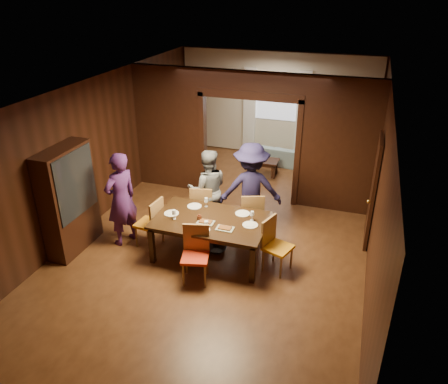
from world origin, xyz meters
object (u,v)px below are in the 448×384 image
(sofa, at_px, (277,154))
(chair_right, at_px, (278,246))
(dining_table, at_px, (211,237))
(chair_far_l, at_px, (203,206))
(coffee_table, at_px, (263,167))
(person_navy, at_px, (251,189))
(chair_far_r, at_px, (252,214))
(person_purple, at_px, (121,199))
(chair_near, at_px, (195,256))
(chair_left, at_px, (149,222))
(person_grey, at_px, (208,189))
(hutch, at_px, (69,200))

(sofa, xyz_separation_m, chair_right, (1.05, -4.87, 0.23))
(dining_table, height_order, chair_far_l, chair_far_l)
(coffee_table, bearing_deg, dining_table, -90.21)
(person_navy, relative_size, chair_far_l, 1.93)
(chair_right, bearing_deg, coffee_table, 36.22)
(chair_far_r, bearing_deg, chair_far_l, -19.46)
(dining_table, bearing_deg, person_purple, -177.22)
(dining_table, bearing_deg, chair_far_l, 119.40)
(chair_far_r, relative_size, chair_near, 1.00)
(coffee_table, bearing_deg, chair_left, -107.69)
(person_purple, height_order, chair_left, person_purple)
(person_grey, distance_m, person_navy, 0.87)
(chair_left, relative_size, hutch, 0.48)
(dining_table, height_order, chair_right, chair_right)
(hutch, bearing_deg, coffee_table, 60.26)
(chair_far_l, xyz_separation_m, chair_far_r, (1.02, 0.01, 0.00))
(dining_table, xyz_separation_m, chair_far_r, (0.52, 0.89, 0.10))
(person_navy, bearing_deg, chair_far_l, -6.25)
(sofa, bearing_deg, chair_left, 79.07)
(person_purple, height_order, person_navy, person_navy)
(person_navy, distance_m, coffee_table, 2.98)
(chair_right, relative_size, chair_far_r, 1.00)
(dining_table, relative_size, chair_right, 2.07)
(person_navy, xyz_separation_m, hutch, (-2.98, -1.61, 0.06))
(coffee_table, height_order, chair_far_r, chair_far_r)
(chair_near, relative_size, hutch, 0.48)
(coffee_table, bearing_deg, sofa, 78.58)
(dining_table, height_order, chair_near, chair_near)
(person_navy, relative_size, dining_table, 0.93)
(person_grey, bearing_deg, chair_right, 123.01)
(chair_far_l, distance_m, hutch, 2.54)
(chair_near, bearing_deg, coffee_table, 75.58)
(person_grey, xyz_separation_m, chair_left, (-0.83, -1.00, -0.35))
(person_grey, relative_size, person_navy, 0.89)
(chair_right, bearing_deg, chair_far_r, 56.32)
(sofa, height_order, chair_near, chair_near)
(dining_table, bearing_deg, person_grey, 113.06)
(chair_near, bearing_deg, person_grey, 89.03)
(person_grey, bearing_deg, person_navy, 160.69)
(coffee_table, relative_size, chair_far_l, 0.82)
(person_grey, height_order, chair_right, person_grey)
(person_purple, height_order, dining_table, person_purple)
(dining_table, xyz_separation_m, coffee_table, (0.01, 3.92, -0.18))
(person_purple, height_order, hutch, hutch)
(chair_near, bearing_deg, sofa, 73.78)
(chair_far_r, xyz_separation_m, hutch, (-3.05, -1.44, 0.52))
(chair_right, relative_size, chair_near, 1.00)
(person_grey, relative_size, sofa, 0.96)
(dining_table, xyz_separation_m, hutch, (-2.54, -0.55, 0.62))
(person_purple, xyz_separation_m, dining_table, (1.75, 0.08, -0.54))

